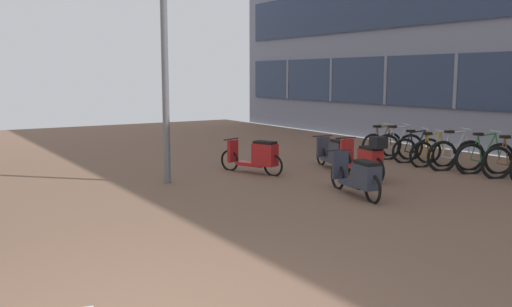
{
  "coord_description": "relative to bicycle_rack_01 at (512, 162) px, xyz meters",
  "views": [
    {
      "loc": [
        -1.76,
        -4.54,
        2.22
      ],
      "look_at": [
        2.04,
        1.44,
        1.22
      ],
      "focal_mm": 38.96,
      "sensor_mm": 36.0,
      "label": 1
    }
  ],
  "objects": [
    {
      "name": "bicycle_rack_07",
      "position": [
        -0.0,
        3.88,
        -0.03
      ],
      "size": [
        1.27,
        0.48,
        0.94
      ],
      "color": "black",
      "rests_on": "ground"
    },
    {
      "name": "scooter_extra",
      "position": [
        -4.11,
        0.37,
        0.03
      ],
      "size": [
        0.72,
        1.83,
        0.81
      ],
      "color": "black",
      "rests_on": "ground"
    },
    {
      "name": "scooter_mid",
      "position": [
        -4.37,
        3.42,
        0.05
      ],
      "size": [
        0.84,
        1.65,
        0.79
      ],
      "color": "black",
      "rests_on": "ground"
    },
    {
      "name": "bicycle_rack_05",
      "position": [
        -0.07,
        2.59,
        -0.03
      ],
      "size": [
        1.17,
        0.67,
        0.92
      ],
      "color": "black",
      "rests_on": "ground"
    },
    {
      "name": "bicycle_rack_02",
      "position": [
        -0.02,
        0.65,
        -0.0
      ],
      "size": [
        1.31,
        0.72,
        1.02
      ],
      "color": "black",
      "rests_on": "ground"
    },
    {
      "name": "scooter_near",
      "position": [
        -2.79,
        1.6,
        0.1
      ],
      "size": [
        0.6,
        1.77,
        1.0
      ],
      "color": "black",
      "rests_on": "ground"
    },
    {
      "name": "bicycle_rack_01",
      "position": [
        0.0,
        0.0,
        0.0
      ],
      "size": [
        1.34,
        0.67,
        1.02
      ],
      "color": "black",
      "rests_on": "ground"
    },
    {
      "name": "lamp_post",
      "position": [
        -6.52,
        3.53,
        2.73
      ],
      "size": [
        0.2,
        0.52,
        5.54
      ],
      "color": "slate",
      "rests_on": "ground"
    },
    {
      "name": "bicycle_rack_06",
      "position": [
        -0.04,
        3.23,
        -0.01
      ],
      "size": [
        1.24,
        0.69,
        0.98
      ],
      "color": "black",
      "rests_on": "ground"
    },
    {
      "name": "bicycle_rack_04",
      "position": [
        -0.23,
        1.94,
        -0.03
      ],
      "size": [
        1.23,
        0.53,
        0.93
      ],
      "color": "black",
      "rests_on": "ground"
    },
    {
      "name": "scooter_far",
      "position": [
        -2.52,
        2.89,
        0.04
      ],
      "size": [
        0.72,
        1.7,
        0.77
      ],
      "color": "black",
      "rests_on": "ground"
    },
    {
      "name": "bicycle_rack_03",
      "position": [
        -0.2,
        1.29,
        0.0
      ],
      "size": [
        1.33,
        0.67,
        1.03
      ],
      "color": "black",
      "rests_on": "ground"
    },
    {
      "name": "ground",
      "position": [
        -7.86,
        -2.5,
        -0.38
      ],
      "size": [
        21.0,
        40.0,
        0.13
      ],
      "color": "#232930"
    }
  ]
}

